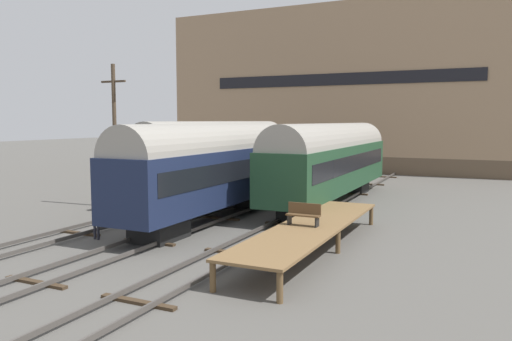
% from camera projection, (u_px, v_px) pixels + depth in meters
% --- Properties ---
extents(ground_plane, '(200.00, 200.00, 0.00)m').
position_uv_depth(ground_plane, '(187.00, 230.00, 24.40)').
color(ground_plane, '#56544F').
extents(track_left, '(2.60, 60.00, 0.26)m').
position_uv_depth(track_left, '(120.00, 220.00, 26.15)').
color(track_left, '#4C4742').
rests_on(track_left, ground).
extents(track_middle, '(2.60, 60.00, 0.26)m').
position_uv_depth(track_middle, '(187.00, 227.00, 24.38)').
color(track_middle, '#4C4742').
rests_on(track_middle, ground).
extents(track_right, '(2.60, 60.00, 0.26)m').
position_uv_depth(track_right, '(265.00, 235.00, 22.61)').
color(track_right, '#4C4742').
rests_on(track_right, ground).
extents(train_car_brown, '(3.06, 17.46, 5.27)m').
position_uv_depth(train_car_brown, '(220.00, 153.00, 35.47)').
color(train_car_brown, black).
rests_on(train_car_brown, ground).
extents(train_car_navy, '(2.92, 15.04, 5.17)m').
position_uv_depth(train_car_navy, '(214.00, 166.00, 26.47)').
color(train_car_navy, black).
rests_on(train_car_navy, ground).
extents(train_car_green, '(2.98, 17.72, 5.15)m').
position_uv_depth(train_car_green, '(332.00, 158.00, 31.63)').
color(train_car_green, black).
rests_on(train_car_green, ground).
extents(station_platform, '(2.55, 12.49, 1.05)m').
position_uv_depth(station_platform, '(311.00, 227.00, 20.44)').
color(station_platform, brown).
rests_on(station_platform, ground).
extents(bench, '(1.40, 0.40, 0.91)m').
position_uv_depth(bench, '(304.00, 214.00, 20.33)').
color(bench, brown).
rests_on(bench, station_platform).
extents(person_worker, '(0.32, 0.32, 1.76)m').
position_uv_depth(person_worker, '(96.00, 216.00, 22.30)').
color(person_worker, '#282833').
rests_on(person_worker, ground).
extents(utility_pole, '(1.80, 0.24, 8.71)m').
position_uv_depth(utility_pole, '(115.00, 134.00, 30.34)').
color(utility_pole, '#473828').
rests_on(utility_pole, ground).
extents(warehouse_building, '(39.26, 11.14, 17.26)m').
position_uv_depth(warehouse_building, '(352.00, 91.00, 55.55)').
color(warehouse_building, brown).
rests_on(warehouse_building, ground).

